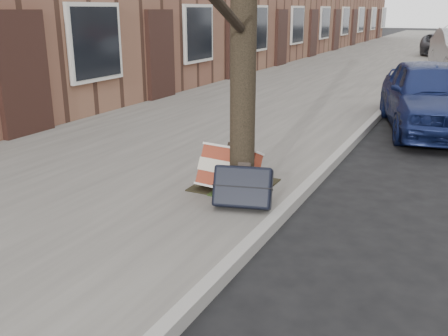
% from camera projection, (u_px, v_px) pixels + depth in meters
% --- Properties ---
extents(ground, '(120.00, 120.00, 0.00)m').
position_uv_depth(ground, '(394.00, 281.00, 4.05)').
color(ground, black).
rests_on(ground, ground).
extents(near_sidewalk, '(5.00, 70.00, 0.12)m').
position_uv_depth(near_sidewalk, '(352.00, 67.00, 18.39)').
color(near_sidewalk, slate).
rests_on(near_sidewalk, ground).
extents(dirt_patch, '(0.85, 0.85, 0.02)m').
position_uv_depth(dirt_patch, '(234.00, 185.00, 5.88)').
color(dirt_patch, black).
rests_on(dirt_patch, near_sidewalk).
extents(suitcase_red, '(0.72, 0.44, 0.53)m').
position_uv_depth(suitcase_red, '(229.00, 169.00, 5.61)').
color(suitcase_red, maroon).
rests_on(suitcase_red, near_sidewalk).
extents(suitcase_navy, '(0.68, 0.50, 0.47)m').
position_uv_depth(suitcase_navy, '(243.00, 187.00, 5.14)').
color(suitcase_navy, black).
rests_on(suitcase_navy, near_sidewalk).
extents(car_near_front, '(2.42, 4.00, 1.27)m').
position_uv_depth(car_near_front, '(431.00, 95.00, 8.88)').
color(car_near_front, navy).
rests_on(car_near_front, ground).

